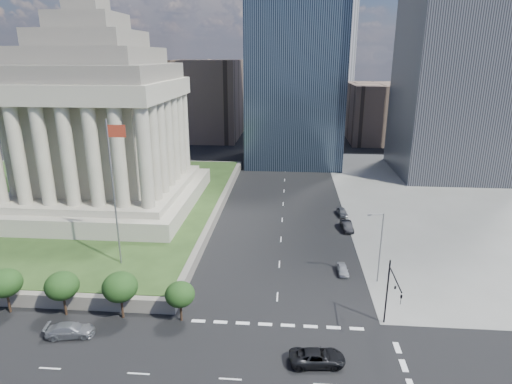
# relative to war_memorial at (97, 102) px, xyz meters

# --- Properties ---
(ground) EXTENTS (500.00, 500.00, 0.00)m
(ground) POSITION_rel_war_memorial_xyz_m (34.00, 52.00, -21.40)
(ground) COLOR black
(ground) RESTS_ON ground
(sidewalk_ne) EXTENTS (68.00, 90.00, 0.03)m
(sidewalk_ne) POSITION_rel_war_memorial_xyz_m (80.00, 12.00, -21.38)
(sidewalk_ne) COLOR slate
(sidewalk_ne) RESTS_ON ground
(plaza_terrace) EXTENTS (66.00, 70.00, 1.80)m
(plaza_terrace) POSITION_rel_war_memorial_xyz_m (-11.00, 2.00, -20.50)
(plaza_terrace) COLOR #6A665B
(plaza_terrace) RESTS_ON ground
(plaza_lawn) EXTENTS (64.00, 68.00, 0.10)m
(plaza_lawn) POSITION_rel_war_memorial_xyz_m (-11.00, 2.00, -19.55)
(plaza_lawn) COLOR #243917
(plaza_lawn) RESTS_ON plaza_terrace
(war_memorial) EXTENTS (34.00, 34.00, 39.00)m
(war_memorial) POSITION_rel_war_memorial_xyz_m (0.00, 0.00, 0.00)
(war_memorial) COLOR gray
(war_memorial) RESTS_ON plaza_lawn
(flagpole) EXTENTS (2.52, 0.24, 20.00)m
(flagpole) POSITION_rel_war_memorial_xyz_m (12.17, -24.00, -8.29)
(flagpole) COLOR slate
(flagpole) RESTS_ON plaza_lawn
(midrise_glass) EXTENTS (26.00, 26.00, 60.00)m
(midrise_glass) POSITION_rel_war_memorial_xyz_m (36.00, 47.00, 8.60)
(midrise_glass) COLOR black
(midrise_glass) RESTS_ON ground
(building_filler_ne) EXTENTS (20.00, 30.00, 20.00)m
(building_filler_ne) POSITION_rel_war_memorial_xyz_m (66.00, 82.00, -11.40)
(building_filler_ne) COLOR brown
(building_filler_ne) RESTS_ON ground
(building_filler_nw) EXTENTS (24.00, 30.00, 28.00)m
(building_filler_nw) POSITION_rel_war_memorial_xyz_m (4.00, 82.00, -7.40)
(building_filler_nw) COLOR brown
(building_filler_nw) RESTS_ON ground
(traffic_signal_ne) EXTENTS (0.30, 5.74, 8.00)m
(traffic_signal_ne) POSITION_rel_war_memorial_xyz_m (46.50, -34.30, -16.15)
(traffic_signal_ne) COLOR black
(traffic_signal_ne) RESTS_ON ground
(street_lamp_north) EXTENTS (2.13, 0.22, 10.00)m
(street_lamp_north) POSITION_rel_war_memorial_xyz_m (47.33, -23.00, -15.74)
(street_lamp_north) COLOR slate
(street_lamp_north) RESTS_ON ground
(pickup_truck) EXTENTS (5.83, 3.14, 1.55)m
(pickup_truck) POSITION_rel_war_memorial_xyz_m (38.39, -40.18, -20.62)
(pickup_truck) COLOR black
(pickup_truck) RESTS_ON ground
(suv_grey) EXTENTS (5.51, 2.98, 1.52)m
(suv_grey) POSITION_rel_war_memorial_xyz_m (11.58, -37.87, -20.64)
(suv_grey) COLOR slate
(suv_grey) RESTS_ON ground
(parked_sedan_near) EXTENTS (3.72, 1.63, 1.25)m
(parked_sedan_near) POSITION_rel_war_memorial_xyz_m (43.00, -21.04, -20.78)
(parked_sedan_near) COLOR #989AA1
(parked_sedan_near) RESTS_ON ground
(parked_sedan_mid) EXTENTS (4.87, 2.10, 1.56)m
(parked_sedan_mid) POSITION_rel_war_memorial_xyz_m (45.50, -5.01, -20.62)
(parked_sedan_mid) COLOR black
(parked_sedan_mid) RESTS_ON ground
(parked_sedan_far) EXTENTS (4.25, 2.07, 1.40)m
(parked_sedan_far) POSITION_rel_war_memorial_xyz_m (45.50, 2.33, -20.70)
(parked_sedan_far) COLOR #4F5156
(parked_sedan_far) RESTS_ON ground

